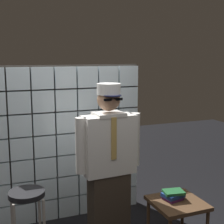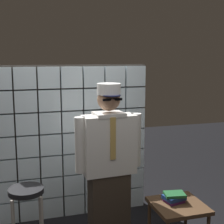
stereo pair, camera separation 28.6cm
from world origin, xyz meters
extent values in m
cube|color=silver|center=(-0.83, 1.38, 0.13)|extent=(0.26, 0.08, 0.26)
cube|color=silver|center=(-0.55, 1.38, 0.13)|extent=(0.26, 0.08, 0.26)
cube|color=silver|center=(-0.28, 1.38, 0.13)|extent=(0.26, 0.08, 0.26)
cube|color=silver|center=(0.00, 1.38, 0.13)|extent=(0.26, 0.08, 0.26)
cube|color=silver|center=(0.28, 1.38, 0.13)|extent=(0.26, 0.08, 0.26)
cube|color=silver|center=(0.55, 1.38, 0.13)|extent=(0.26, 0.08, 0.26)
cube|color=silver|center=(0.83, 1.38, 0.13)|extent=(0.26, 0.08, 0.26)
cube|color=silver|center=(-0.83, 1.38, 0.41)|extent=(0.26, 0.08, 0.26)
cube|color=silver|center=(-0.55, 1.38, 0.41)|extent=(0.26, 0.08, 0.26)
cube|color=silver|center=(-0.28, 1.38, 0.41)|extent=(0.26, 0.08, 0.26)
cube|color=silver|center=(0.00, 1.38, 0.41)|extent=(0.26, 0.08, 0.26)
cube|color=silver|center=(0.28, 1.38, 0.41)|extent=(0.26, 0.08, 0.26)
cube|color=silver|center=(0.55, 1.38, 0.41)|extent=(0.26, 0.08, 0.26)
cube|color=silver|center=(0.83, 1.38, 0.41)|extent=(0.26, 0.08, 0.26)
cube|color=silver|center=(-0.83, 1.38, 0.68)|extent=(0.26, 0.08, 0.26)
cube|color=silver|center=(-0.55, 1.38, 0.68)|extent=(0.26, 0.08, 0.26)
cube|color=silver|center=(-0.28, 1.38, 0.68)|extent=(0.26, 0.08, 0.26)
cube|color=silver|center=(0.00, 1.38, 0.68)|extent=(0.26, 0.08, 0.26)
cube|color=silver|center=(0.28, 1.38, 0.68)|extent=(0.26, 0.08, 0.26)
cube|color=silver|center=(0.55, 1.38, 0.68)|extent=(0.26, 0.08, 0.26)
cube|color=silver|center=(0.83, 1.38, 0.68)|extent=(0.26, 0.08, 0.26)
cube|color=silver|center=(-0.83, 1.38, 0.96)|extent=(0.26, 0.08, 0.26)
cube|color=silver|center=(-0.55, 1.38, 0.96)|extent=(0.26, 0.08, 0.26)
cube|color=silver|center=(-0.28, 1.38, 0.96)|extent=(0.26, 0.08, 0.26)
cube|color=silver|center=(0.00, 1.38, 0.96)|extent=(0.26, 0.08, 0.26)
cube|color=silver|center=(0.28, 1.38, 0.96)|extent=(0.26, 0.08, 0.26)
cube|color=silver|center=(0.55, 1.38, 0.96)|extent=(0.26, 0.08, 0.26)
cube|color=silver|center=(0.83, 1.38, 0.96)|extent=(0.26, 0.08, 0.26)
cube|color=silver|center=(-0.83, 1.38, 1.24)|extent=(0.26, 0.08, 0.26)
cube|color=silver|center=(-0.55, 1.38, 1.24)|extent=(0.26, 0.08, 0.26)
cube|color=silver|center=(-0.28, 1.38, 1.24)|extent=(0.26, 0.08, 0.26)
cube|color=silver|center=(0.00, 1.38, 1.24)|extent=(0.26, 0.08, 0.26)
cube|color=silver|center=(0.28, 1.38, 1.24)|extent=(0.26, 0.08, 0.26)
cube|color=silver|center=(0.55, 1.38, 1.24)|extent=(0.26, 0.08, 0.26)
cube|color=silver|center=(0.83, 1.38, 1.24)|extent=(0.26, 0.08, 0.26)
cube|color=silver|center=(-0.83, 1.38, 1.52)|extent=(0.26, 0.08, 0.26)
cube|color=silver|center=(-0.55, 1.38, 1.52)|extent=(0.26, 0.08, 0.26)
cube|color=silver|center=(-0.28, 1.38, 1.52)|extent=(0.26, 0.08, 0.26)
cube|color=silver|center=(0.00, 1.38, 1.52)|extent=(0.26, 0.08, 0.26)
cube|color=silver|center=(0.28, 1.38, 1.52)|extent=(0.26, 0.08, 0.26)
cube|color=silver|center=(0.55, 1.38, 1.52)|extent=(0.26, 0.08, 0.26)
cube|color=silver|center=(0.83, 1.38, 1.52)|extent=(0.26, 0.08, 0.26)
cube|color=silver|center=(-0.83, 1.38, 1.79)|extent=(0.26, 0.08, 0.26)
cube|color=silver|center=(-0.55, 1.38, 1.79)|extent=(0.26, 0.08, 0.26)
cube|color=silver|center=(-0.28, 1.38, 1.79)|extent=(0.26, 0.08, 0.26)
cube|color=silver|center=(0.00, 1.38, 1.79)|extent=(0.26, 0.08, 0.26)
cube|color=silver|center=(0.28, 1.38, 1.79)|extent=(0.26, 0.08, 0.26)
cube|color=silver|center=(0.55, 1.38, 1.79)|extent=(0.26, 0.08, 0.26)
cube|color=silver|center=(0.83, 1.38, 1.79)|extent=(0.26, 0.08, 0.26)
cube|color=#38332D|center=(0.00, 1.43, 0.96)|extent=(1.96, 0.02, 1.96)
cube|color=#382D23|center=(0.22, 0.48, 0.43)|extent=(0.42, 0.23, 0.86)
cube|color=silver|center=(0.22, 0.48, 1.16)|extent=(0.55, 0.26, 0.61)
cube|color=tan|center=(0.23, 0.36, 1.25)|extent=(0.06, 0.01, 0.42)
cube|color=silver|center=(0.22, 0.48, 1.47)|extent=(0.31, 0.26, 0.04)
sphere|color=#A87A5B|center=(0.22, 0.48, 1.62)|extent=(0.23, 0.23, 0.23)
ellipsoid|color=black|center=(0.22, 0.43, 1.58)|extent=(0.16, 0.09, 0.10)
cube|color=black|center=(0.23, 0.37, 1.64)|extent=(0.20, 0.02, 0.02)
cylinder|color=#191E47|center=(0.22, 0.39, 1.67)|extent=(0.18, 0.18, 0.01)
cylinder|color=white|center=(0.22, 0.48, 1.73)|extent=(0.24, 0.24, 0.11)
cylinder|color=silver|center=(0.52, 0.50, 1.18)|extent=(0.11, 0.11, 0.56)
cylinder|color=silver|center=(-0.08, 0.46, 1.18)|extent=(0.11, 0.11, 0.56)
cylinder|color=black|center=(-0.62, 0.47, 0.77)|extent=(0.34, 0.34, 0.05)
cylinder|color=#A59E93|center=(-0.75, 0.60, 0.37)|extent=(0.03, 0.03, 0.75)
cylinder|color=#A59E93|center=(-0.48, 0.60, 0.37)|extent=(0.03, 0.03, 0.75)
cube|color=#513823|center=(0.87, 0.19, 0.54)|extent=(0.52, 0.52, 0.04)
cylinder|color=#513823|center=(0.65, 0.41, 0.26)|extent=(0.04, 0.04, 0.52)
cylinder|color=#513823|center=(1.09, 0.41, 0.26)|extent=(0.04, 0.04, 0.52)
cube|color=#591E66|center=(0.85, 0.24, 0.58)|extent=(0.21, 0.19, 0.03)
cube|color=navy|center=(0.85, 0.24, 0.61)|extent=(0.23, 0.20, 0.04)
cube|color=#1E592D|center=(0.85, 0.24, 0.65)|extent=(0.23, 0.19, 0.03)
camera|label=1|loc=(-0.94, -2.53, 2.05)|focal=52.49mm
camera|label=2|loc=(-0.67, -2.62, 2.05)|focal=52.49mm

